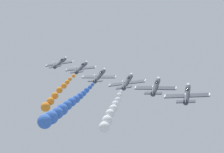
{
  "coord_description": "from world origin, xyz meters",
  "views": [
    {
      "loc": [
        22.42,
        -91.64,
        113.06
      ],
      "look_at": [
        0.0,
        0.0,
        79.62
      ],
      "focal_mm": 61.49,
      "sensor_mm": 36.0,
      "label": 1
    }
  ],
  "objects_px": {
    "airplane_right_inner": "(100,76)",
    "airplane_right_outer": "(156,87)",
    "airplane_lead": "(60,63)",
    "airplane_trailing": "(187,94)",
    "airplane_left_inner": "(81,68)",
    "airplane_left_outer": "(127,82)"
  },
  "relations": [
    {
      "from": "airplane_left_inner",
      "to": "airplane_right_inner",
      "type": "bearing_deg",
      "value": -45.87
    },
    {
      "from": "airplane_lead",
      "to": "airplane_left_inner",
      "type": "relative_size",
      "value": 1.0
    },
    {
      "from": "airplane_right_inner",
      "to": "airplane_right_outer",
      "type": "height_order",
      "value": "airplane_right_outer"
    },
    {
      "from": "airplane_lead",
      "to": "airplane_left_outer",
      "type": "relative_size",
      "value": 1.0
    },
    {
      "from": "airplane_right_inner",
      "to": "airplane_lead",
      "type": "bearing_deg",
      "value": 139.38
    },
    {
      "from": "airplane_right_inner",
      "to": "airplane_left_inner",
      "type": "bearing_deg",
      "value": 134.13
    },
    {
      "from": "airplane_left_outer",
      "to": "airplane_lead",
      "type": "bearing_deg",
      "value": 141.16
    },
    {
      "from": "airplane_left_inner",
      "to": "airplane_trailing",
      "type": "height_order",
      "value": "airplane_trailing"
    },
    {
      "from": "airplane_left_outer",
      "to": "airplane_trailing",
      "type": "height_order",
      "value": "airplane_trailing"
    },
    {
      "from": "airplane_left_inner",
      "to": "airplane_left_outer",
      "type": "relative_size",
      "value": 1.0
    },
    {
      "from": "airplane_right_inner",
      "to": "airplane_left_outer",
      "type": "bearing_deg",
      "value": -35.19
    },
    {
      "from": "airplane_trailing",
      "to": "airplane_left_inner",
      "type": "bearing_deg",
      "value": 140.48
    },
    {
      "from": "airplane_left_outer",
      "to": "airplane_left_inner",
      "type": "bearing_deg",
      "value": 139.39
    },
    {
      "from": "airplane_lead",
      "to": "airplane_trailing",
      "type": "bearing_deg",
      "value": -38.63
    },
    {
      "from": "airplane_lead",
      "to": "airplane_left_outer",
      "type": "bearing_deg",
      "value": -38.84
    },
    {
      "from": "airplane_trailing",
      "to": "airplane_left_outer",
      "type": "bearing_deg",
      "value": 141.74
    },
    {
      "from": "airplane_right_outer",
      "to": "airplane_right_inner",
      "type": "bearing_deg",
      "value": 141.78
    },
    {
      "from": "airplane_left_inner",
      "to": "airplane_right_outer",
      "type": "relative_size",
      "value": 1.0
    },
    {
      "from": "airplane_right_outer",
      "to": "airplane_left_inner",
      "type": "bearing_deg",
      "value": 139.15
    },
    {
      "from": "airplane_lead",
      "to": "airplane_left_outer",
      "type": "height_order",
      "value": "airplane_left_outer"
    },
    {
      "from": "airplane_left_outer",
      "to": "airplane_right_outer",
      "type": "xyz_separation_m",
      "value": [
        7.96,
        -7.01,
        2.04
      ]
    },
    {
      "from": "airplane_right_inner",
      "to": "airplane_trailing",
      "type": "xyz_separation_m",
      "value": [
        24.19,
        -18.32,
        4.23
      ]
    }
  ]
}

